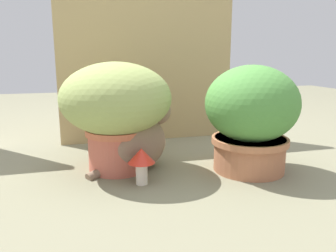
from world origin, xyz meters
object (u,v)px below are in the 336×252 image
grass_planter (116,106)px  mushroom_ornament_pink (126,150)px  cat (141,140)px  mushroom_ornament_red (141,160)px  leafy_planter (251,116)px

grass_planter → mushroom_ornament_pink: bearing=-73.6°
cat → mushroom_ornament_red: 0.17m
grass_planter → mushroom_ornament_red: grass_planter is taller
grass_planter → mushroom_ornament_red: (0.06, -0.18, -0.17)m
mushroom_ornament_red → mushroom_ornament_pink: size_ratio=0.91×
cat → mushroom_ornament_red: bearing=-99.4°
leafy_planter → mushroom_ornament_pink: (-0.48, 0.06, -0.12)m
grass_planter → cat: 0.16m
grass_planter → mushroom_ornament_red: bearing=-70.4°
mushroom_ornament_red → mushroom_ornament_pink: 0.11m
leafy_planter → mushroom_ornament_pink: size_ratio=2.85×
grass_planter → mushroom_ornament_pink: grass_planter is taller
leafy_planter → mushroom_ornament_pink: 0.50m
cat → mushroom_ornament_pink: 0.10m
leafy_planter → cat: size_ratio=1.09×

